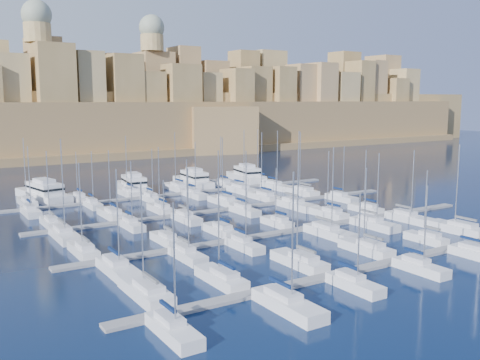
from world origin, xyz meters
TOP-DOWN VIEW (x-y plane):
  - ground at (0.00, 0.00)m, footprint 600.00×600.00m
  - pontoon_near at (0.00, -34.00)m, footprint 84.00×2.00m
  - pontoon_mid_near at (0.00, -12.00)m, footprint 84.00×2.00m
  - pontoon_mid_far at (0.00, 10.00)m, footprint 84.00×2.00m
  - pontoon_far at (0.00, 32.00)m, footprint 84.00×2.00m
  - sailboat_0 at (-34.81, -27.87)m, footprint 3.15×10.51m
  - sailboat_1 at (-24.95, -28.47)m, footprint 2.79×9.30m
  - sailboat_2 at (-12.27, -28.23)m, footprint 2.93×9.78m
  - sailboat_3 at (0.39, -28.44)m, footprint 2.81×9.35m
  - sailboat_4 at (12.85, -29.38)m, footprint 2.23×7.43m
  - sailboat_5 at (22.91, -27.97)m, footprint 3.09×10.31m
  - sailboat_6 at (-36.61, -39.15)m, footprint 2.56×8.52m
  - sailboat_7 at (-23.22, -39.96)m, footprint 3.05×10.16m
  - sailboat_8 at (-12.34, -38.94)m, footprint 2.43×8.10m
  - sailboat_9 at (-0.25, -38.89)m, footprint 2.39×7.98m
  - sailboat_10 at (11.89, -39.05)m, footprint 2.49×8.31m
  - sailboat_12 at (-36.02, -6.77)m, footprint 2.60×8.68m
  - sailboat_13 at (-22.92, -7.25)m, footprint 2.31×7.70m
  - sailboat_14 at (-12.54, -6.84)m, footprint 2.56×8.54m
  - sailboat_15 at (-0.75, -7.29)m, footprint 2.29×7.62m
  - sailboat_16 at (12.31, -6.69)m, footprint 2.65×8.84m
  - sailboat_17 at (21.94, -7.08)m, footprint 2.41×8.04m
  - sailboat_18 at (-34.68, -17.91)m, footprint 3.02×10.08m
  - sailboat_19 at (-23.99, -17.05)m, footprint 2.50×8.32m
  - sailboat_20 at (-14.13, -16.91)m, footprint 2.41×8.03m
  - sailboat_21 at (2.18, -18.01)m, footprint 3.08×10.27m
  - sailboat_22 at (13.11, -17.75)m, footprint 2.92×9.75m
  - sailboat_23 at (22.38, -17.67)m, footprint 2.87×9.57m
  - sailboat_24 at (-35.82, 14.81)m, footprint 2.35×7.83m
  - sailboat_25 at (-24.01, 15.74)m, footprint 2.91×9.72m
  - sailboat_26 at (-13.86, 15.20)m, footprint 2.59×8.62m
  - sailboat_27 at (1.49, 15.72)m, footprint 2.90×9.67m
  - sailboat_28 at (11.95, 15.69)m, footprint 2.88×9.61m
  - sailboat_29 at (23.62, 16.13)m, footprint 3.16×10.52m
  - sailboat_30 at (-36.07, 4.11)m, footprint 3.01×10.02m
  - sailboat_31 at (-23.99, 5.15)m, footprint 2.37×7.90m
  - sailboat_32 at (-13.25, 4.83)m, footprint 2.57×8.57m
  - sailboat_33 at (-0.06, 4.90)m, footprint 2.52×8.41m
  - sailboat_34 at (12.11, 3.60)m, footprint 3.32×11.06m
  - sailboat_35 at (26.16, 4.84)m, footprint 2.56×8.53m
  - sailboat_36 at (-35.54, 37.54)m, footprint 2.79×9.30m
  - sailboat_37 at (-24.56, 37.04)m, footprint 2.49×8.29m
  - sailboat_38 at (-12.54, 37.45)m, footprint 2.74×9.13m
  - sailboat_39 at (0.73, 38.12)m, footprint 3.15×10.50m
  - sailboat_40 at (13.65, 37.37)m, footprint 2.69×8.96m
  - sailboat_41 at (25.45, 37.34)m, footprint 2.67×8.90m
  - sailboat_42 at (-36.94, 26.74)m, footprint 2.62×8.73m
  - sailboat_43 at (-24.19, 27.41)m, footprint 2.21×7.37m
  - sailboat_44 at (-10.80, 26.94)m, footprint 2.50×8.34m
  - sailboat_45 at (-0.07, 26.73)m, footprint 2.63×8.76m
  - sailboat_46 at (12.74, 25.72)m, footprint 3.25×10.82m
  - sailboat_47 at (23.21, 26.17)m, footprint 2.97×9.90m
  - motor_yacht_a at (-30.93, 42.63)m, footprint 9.20×19.73m
  - motor_yacht_b at (-9.58, 41.47)m, footprint 6.94×17.07m
  - motor_yacht_c at (7.35, 41.61)m, footprint 6.28×17.21m
  - motor_yacht_d at (24.19, 41.65)m, footprint 7.55×17.52m
  - fortified_city at (-0.19, 155.26)m, footprint 460.00×108.95m

SIDE VIEW (x-z plane):
  - ground at x=0.00m, z-range 0.00..0.00m
  - pontoon_near at x=0.00m, z-range 0.00..0.40m
  - pontoon_mid_near at x=0.00m, z-range 0.00..0.40m
  - pontoon_mid_far at x=0.00m, z-range 0.00..0.40m
  - pontoon_far at x=0.00m, z-range 0.00..0.40m
  - sailboat_13 at x=-22.92m, z-range -4.57..5.97m
  - sailboat_15 at x=-0.75m, z-range -4.75..6.16m
  - sailboat_37 at x=-24.56m, z-range -5.04..6.47m
  - sailboat_4 at x=12.85m, z-range -5.31..6.74m
  - sailboat_9 at x=-0.25m, z-range -5.35..6.79m
  - sailboat_10 at x=11.89m, z-range -5.26..6.70m
  - sailboat_8 at x=-12.34m, z-range -5.42..6.86m
  - sailboat_43 at x=-24.19m, z-range -5.53..6.97m
  - sailboat_31 at x=-23.99m, z-range -5.54..6.98m
  - sailboat_32 at x=-13.25m, z-range -5.39..6.84m
  - sailboat_44 at x=-10.80m, z-range -5.49..6.93m
  - sailboat_35 at x=26.16m, z-range -5.71..7.17m
  - sailboat_17 at x=21.94m, z-range -5.84..7.30m
  - sailboat_33 at x=-0.06m, z-range -5.86..7.33m
  - sailboat_20 at x=-14.13m, z-range -6.00..7.47m
  - sailboat_16 at x=12.31m, z-range -5.93..7.40m
  - sailboat_45 at x=-0.07m, z-range -6.01..7.48m
  - sailboat_19 at x=-23.99m, z-range -6.15..7.62m
  - sailboat_6 at x=-36.61m, z-range -6.15..7.62m
  - sailboat_26 at x=-13.86m, z-range -6.13..7.60m
  - sailboat_40 at x=13.65m, z-range -6.05..7.53m
  - sailboat_3 at x=0.39m, z-range -5.85..7.33m
  - sailboat_24 at x=-35.82m, z-range -6.28..7.76m
  - sailboat_12 at x=-36.02m, z-range -6.30..7.79m
  - sailboat_42 at x=-36.94m, z-range -6.36..7.84m
  - sailboat_25 at x=-24.01m, z-range -6.02..7.51m
  - sailboat_1 at x=-24.95m, z-range -6.30..7.79m
  - sailboat_23 at x=22.38m, z-range -6.22..7.72m
  - sailboat_14 at x=-12.54m, z-range -6.61..8.11m
  - sailboat_22 at x=13.11m, z-range -6.19..7.69m
  - sailboat_38 at x=-12.54m, z-range -6.59..8.09m
  - sailboat_41 at x=25.45m, z-range -6.82..8.33m
  - sailboat_36 at x=-35.54m, z-range -6.75..8.25m
  - sailboat_18 at x=-34.68m, z-range -6.46..7.98m
  - sailboat_27 at x=1.49m, z-range -6.76..8.27m
  - sailboat_0 at x=-34.81m, z-range -6.18..7.70m
  - sailboat_47 at x=23.21m, z-range -6.93..8.45m
  - sailboat_28 at x=11.95m, z-range -7.14..8.66m
  - sailboat_39 at x=0.73m, z-range -6.77..8.30m
  - sailboat_21 at x=2.18m, z-range -6.99..8.52m
  - sailboat_7 at x=-23.22m, z-range -7.11..8.65m
  - sailboat_5 at x=22.91m, z-range -7.04..8.58m
  - sailboat_29 at x=23.62m, z-range -6.99..8.53m
  - sailboat_2 at x=-12.27m, z-range -7.48..9.02m
  - sailboat_46 at x=12.74m, z-range -7.19..8.74m
  - sailboat_30 at x=-36.07m, z-range -7.71..9.26m
  - sailboat_34 at x=12.11m, z-range -7.59..9.16m
  - motor_yacht_a at x=-30.93m, z-range -0.90..4.35m
  - motor_yacht_b at x=-9.58m, z-range -0.90..4.35m
  - motor_yacht_d at x=24.19m, z-range -0.90..4.35m
  - motor_yacht_c at x=7.35m, z-range -0.90..4.35m
  - fortified_city at x=-0.19m, z-range -15.02..44.50m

